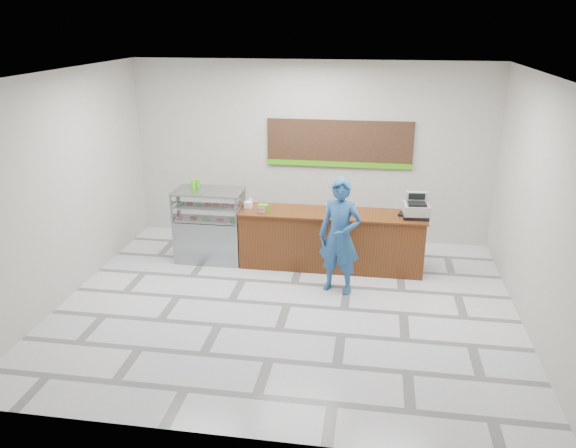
% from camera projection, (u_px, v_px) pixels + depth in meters
% --- Properties ---
extents(floor, '(7.00, 7.00, 0.00)m').
position_uv_depth(floor, '(287.00, 305.00, 8.76)').
color(floor, silver).
rests_on(floor, ground).
extents(back_wall, '(7.00, 0.00, 7.00)m').
position_uv_depth(back_wall, '(311.00, 152.00, 10.94)').
color(back_wall, '#BCB7AC').
rests_on(back_wall, floor).
extents(ceiling, '(7.00, 7.00, 0.00)m').
position_uv_depth(ceiling, '(287.00, 74.00, 7.56)').
color(ceiling, silver).
rests_on(ceiling, back_wall).
extents(sales_counter, '(3.26, 0.76, 1.03)m').
position_uv_depth(sales_counter, '(331.00, 240.00, 9.94)').
color(sales_counter, brown).
rests_on(sales_counter, floor).
extents(display_case, '(1.22, 0.72, 1.33)m').
position_uv_depth(display_case, '(210.00, 225.00, 10.21)').
color(display_case, gray).
rests_on(display_case, floor).
extents(menu_board, '(2.80, 0.06, 0.90)m').
position_uv_depth(menu_board, '(339.00, 144.00, 10.76)').
color(menu_board, black).
rests_on(menu_board, back_wall).
extents(cash_register, '(0.46, 0.48, 0.41)m').
position_uv_depth(cash_register, '(416.00, 208.00, 9.50)').
color(cash_register, black).
rests_on(cash_register, sales_counter).
extents(card_terminal, '(0.12, 0.19, 0.04)m').
position_uv_depth(card_terminal, '(402.00, 214.00, 9.62)').
color(card_terminal, black).
rests_on(card_terminal, sales_counter).
extents(serving_tray, '(0.41, 0.35, 0.02)m').
position_uv_depth(serving_tray, '(340.00, 214.00, 9.67)').
color(serving_tray, green).
rests_on(serving_tray, sales_counter).
extents(napkin_box, '(0.14, 0.14, 0.11)m').
position_uv_depth(napkin_box, '(248.00, 205.00, 10.00)').
color(napkin_box, white).
rests_on(napkin_box, sales_counter).
extents(straw_cup, '(0.08, 0.08, 0.11)m').
position_uv_depth(straw_cup, '(250.00, 202.00, 10.14)').
color(straw_cup, silver).
rests_on(straw_cup, sales_counter).
extents(promo_box, '(0.18, 0.13, 0.15)m').
position_uv_depth(promo_box, '(263.00, 209.00, 9.71)').
color(promo_box, '#44AA10').
rests_on(promo_box, sales_counter).
extents(donut_decal, '(0.16, 0.16, 0.00)m').
position_uv_depth(donut_decal, '(342.00, 213.00, 9.73)').
color(donut_decal, pink).
rests_on(donut_decal, sales_counter).
extents(green_cup_left, '(0.09, 0.09, 0.14)m').
position_uv_depth(green_cup_left, '(193.00, 184.00, 10.09)').
color(green_cup_left, '#44AA10').
rests_on(green_cup_left, display_case).
extents(green_cup_right, '(0.09, 0.09, 0.14)m').
position_uv_depth(green_cup_right, '(198.00, 183.00, 10.18)').
color(green_cup_right, '#44AA10').
rests_on(green_cup_right, display_case).
extents(customer, '(0.79, 0.63, 1.90)m').
position_uv_depth(customer, '(340.00, 236.00, 8.91)').
color(customer, '#214E84').
rests_on(customer, floor).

